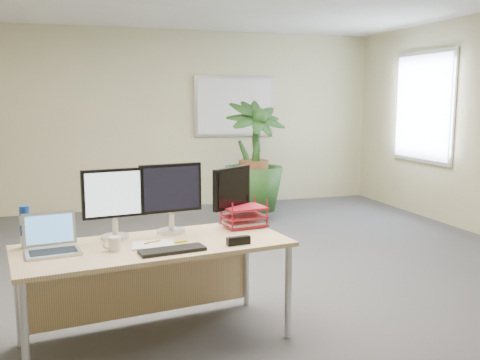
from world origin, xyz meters
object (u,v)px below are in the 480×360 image
object	(u,v)px
floor_plant	(254,167)
monitor_left	(114,199)
monitor_right	(171,193)
laptop	(51,242)
desk	(151,261)

from	to	relation	value
floor_plant	monitor_left	bearing A→B (deg)	-124.00
monitor_left	monitor_right	world-z (taller)	monitor_right
floor_plant	monitor_right	world-z (taller)	floor_plant
monitor_left	monitor_right	bearing A→B (deg)	5.77
monitor_left	laptop	bearing A→B (deg)	-152.89
laptop	monitor_right	bearing A→B (deg)	17.20
monitor_left	laptop	world-z (taller)	monitor_left
laptop	desk	bearing A→B (deg)	7.32
monitor_right	desk	bearing A→B (deg)	-136.43
floor_plant	laptop	xyz separation A→B (m)	(-2.51, -3.31, 0.00)
desk	floor_plant	distance (m)	3.73
monitor_left	floor_plant	bearing A→B (deg)	56.00
monitor_right	laptop	world-z (taller)	monitor_right
monitor_right	laptop	xyz separation A→B (m)	(-0.82, -0.25, -0.23)
desk	monitor_right	world-z (taller)	monitor_right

